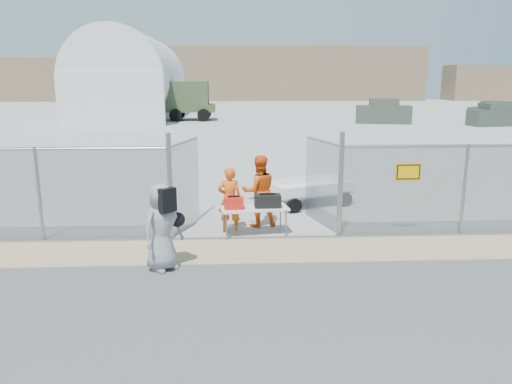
{
  "coord_description": "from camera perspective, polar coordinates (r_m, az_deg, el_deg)",
  "views": [
    {
      "loc": [
        -0.57,
        -9.4,
        3.7
      ],
      "look_at": [
        0.0,
        2.0,
        1.1
      ],
      "focal_mm": 35.0,
      "sensor_mm": 36.0,
      "label": 1
    }
  ],
  "objects": [
    {
      "name": "ground",
      "position": [
        10.11,
        0.57,
        -8.62
      ],
      "size": [
        160.0,
        160.0,
        0.0
      ],
      "primitive_type": "plane",
      "color": "#434343"
    },
    {
      "name": "tarmac_inside",
      "position": [
        51.53,
        -2.25,
        8.71
      ],
      "size": [
        160.0,
        80.0,
        0.01
      ],
      "primitive_type": "cube",
      "color": "#A2A29F",
      "rests_on": "ground"
    },
    {
      "name": "dirt_strip",
      "position": [
        11.05,
        0.26,
        -6.69
      ],
      "size": [
        44.0,
        1.6,
        0.01
      ],
      "primitive_type": "cube",
      "color": "tan",
      "rests_on": "ground"
    },
    {
      "name": "distant_hills",
      "position": [
        87.58,
        0.8,
        13.35
      ],
      "size": [
        140.0,
        6.0,
        9.0
      ],
      "primitive_type": null,
      "color": "#7F684F",
      "rests_on": "ground"
    },
    {
      "name": "chain_link_fence",
      "position": [
        11.7,
        0.0,
        0.0
      ],
      "size": [
        40.0,
        0.2,
        2.2
      ],
      "primitive_type": null,
      "color": "gray",
      "rests_on": "ground"
    },
    {
      "name": "quonset_hangar",
      "position": [
        50.29,
        -14.03,
        12.8
      ],
      "size": [
        9.0,
        18.0,
        8.0
      ],
      "primitive_type": null,
      "color": "silver",
      "rests_on": "ground"
    },
    {
      "name": "folding_table",
      "position": [
        12.04,
        -0.19,
        -3.35
      ],
      "size": [
        1.7,
        0.9,
        0.69
      ],
      "primitive_type": null,
      "rotation": [
        0.0,
        0.0,
        0.15
      ],
      "color": "white",
      "rests_on": "ground"
    },
    {
      "name": "orange_bag",
      "position": [
        11.81,
        -2.55,
        -1.26
      ],
      "size": [
        0.46,
        0.32,
        0.28
      ],
      "primitive_type": "cube",
      "rotation": [
        0.0,
        0.0,
        0.05
      ],
      "color": "red",
      "rests_on": "folding_table"
    },
    {
      "name": "black_duffel",
      "position": [
        11.96,
        1.33,
        -1.02
      ],
      "size": [
        0.63,
        0.38,
        0.3
      ],
      "primitive_type": "cube",
      "rotation": [
        0.0,
        0.0,
        0.02
      ],
      "color": "black",
      "rests_on": "folding_table"
    },
    {
      "name": "security_worker_left",
      "position": [
        12.19,
        -3.02,
        -0.88
      ],
      "size": [
        0.63,
        0.45,
        1.63
      ],
      "primitive_type": "imported",
      "rotation": [
        0.0,
        0.0,
        3.05
      ],
      "color": "#F15D13",
      "rests_on": "ground"
    },
    {
      "name": "security_worker_right",
      "position": [
        12.63,
        0.36,
        0.11
      ],
      "size": [
        1.01,
        0.86,
        1.83
      ],
      "primitive_type": "imported",
      "rotation": [
        0.0,
        0.0,
        3.34
      ],
      "color": "#F15D13",
      "rests_on": "ground"
    },
    {
      "name": "visitor",
      "position": [
        9.93,
        -10.67,
        -3.96
      ],
      "size": [
        1.0,
        0.98,
        1.74
      ],
      "primitive_type": "imported",
      "rotation": [
        0.0,
        0.0,
        0.75
      ],
      "color": "gray",
      "rests_on": "ground"
    },
    {
      "name": "utility_trailer",
      "position": [
        15.0,
        5.94,
        0.0
      ],
      "size": [
        3.58,
        2.77,
        0.77
      ],
      "primitive_type": null,
      "rotation": [
        0.0,
        0.0,
        0.4
      ],
      "color": "white",
      "rests_on": "ground"
    },
    {
      "name": "military_truck",
      "position": [
        46.18,
        -9.31,
        10.22
      ],
      "size": [
        7.27,
        2.71,
        3.46
      ],
      "primitive_type": null,
      "rotation": [
        0.0,
        0.0,
        -0.0
      ],
      "color": "#3F4F2E",
      "rests_on": "ground"
    },
    {
      "name": "parked_vehicle_near",
      "position": [
        43.89,
        14.35,
        8.93
      ],
      "size": [
        4.82,
        2.93,
        2.03
      ],
      "primitive_type": null,
      "rotation": [
        0.0,
        0.0,
        -0.21
      ],
      "color": "#3A4338",
      "rests_on": "ground"
    },
    {
      "name": "parked_vehicle_mid",
      "position": [
        46.16,
        25.7,
        8.13
      ],
      "size": [
        4.35,
        4.02,
        1.85
      ],
      "primitive_type": null,
      "rotation": [
        0.0,
        0.0,
        -0.68
      ],
      "color": "#3A4338",
      "rests_on": "ground"
    },
    {
      "name": "parked_vehicle_far",
      "position": [
        44.51,
        25.61,
        7.96
      ],
      "size": [
        4.14,
        2.3,
        1.78
      ],
      "primitive_type": null,
      "rotation": [
        0.0,
        0.0,
        0.14
      ],
      "color": "#3A4338",
      "rests_on": "ground"
    }
  ]
}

